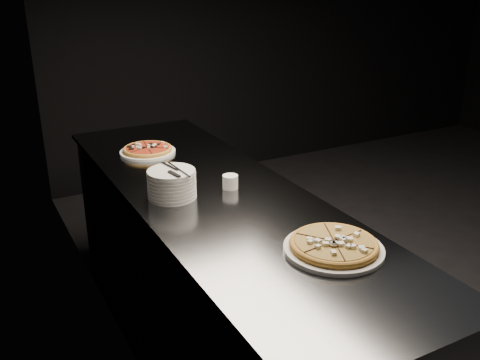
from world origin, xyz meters
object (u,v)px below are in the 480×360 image
counter (217,282)px  pizza_tomato (148,150)px  pizza_mushroom (334,246)px  plate_stack (172,184)px  cutlery (174,171)px  ramekin (230,181)px

counter → pizza_tomato: 0.83m
pizza_mushroom → plate_stack: size_ratio=1.70×
pizza_mushroom → plate_stack: (-0.32, 0.72, 0.04)m
counter → cutlery: cutlery is taller
pizza_tomato → plate_stack: 0.63m
pizza_mushroom → cutlery: bearing=113.9°
pizza_mushroom → ramekin: bearing=94.3°
pizza_tomato → ramekin: 0.67m
pizza_mushroom → plate_stack: bearing=114.0°
cutlery → ramekin: size_ratio=3.14×
counter → ramekin: (0.08, 0.02, 0.49)m
pizza_mushroom → ramekin: ramekin is taller
cutlery → pizza_mushroom: bearing=-75.7°
counter → plate_stack: bearing=166.0°
counter → ramekin: 0.50m
cutlery → plate_stack: bearing=108.0°
plate_stack → ramekin: size_ratio=2.92×
pizza_mushroom → cutlery: (-0.31, 0.70, 0.11)m
plate_stack → cutlery: size_ratio=0.93×
counter → cutlery: size_ratio=10.95×
cutlery → pizza_tomato: bearing=71.8°
counter → pizza_mushroom: size_ratio=6.91×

